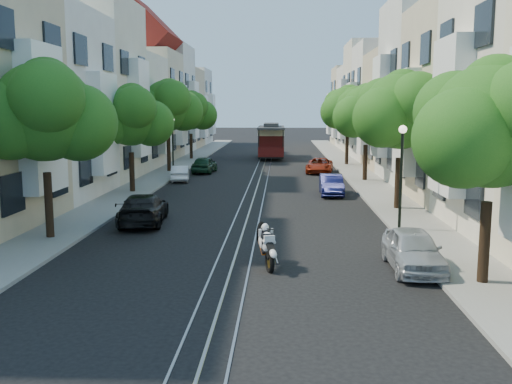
# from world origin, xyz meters

# --- Properties ---
(ground) EXTENTS (200.00, 200.00, 0.00)m
(ground) POSITION_xyz_m (0.00, 28.00, 0.00)
(ground) COLOR black
(ground) RESTS_ON ground
(sidewalk_east) EXTENTS (2.50, 80.00, 0.12)m
(sidewalk_east) POSITION_xyz_m (7.25, 28.00, 0.06)
(sidewalk_east) COLOR gray
(sidewalk_east) RESTS_ON ground
(sidewalk_west) EXTENTS (2.50, 80.00, 0.12)m
(sidewalk_west) POSITION_xyz_m (-7.25, 28.00, 0.06)
(sidewalk_west) COLOR gray
(sidewalk_west) RESTS_ON ground
(rail_left) EXTENTS (0.06, 80.00, 0.02)m
(rail_left) POSITION_xyz_m (-0.55, 28.00, 0.01)
(rail_left) COLOR gray
(rail_left) RESTS_ON ground
(rail_slot) EXTENTS (0.06, 80.00, 0.02)m
(rail_slot) POSITION_xyz_m (0.00, 28.00, 0.01)
(rail_slot) COLOR gray
(rail_slot) RESTS_ON ground
(rail_right) EXTENTS (0.06, 80.00, 0.02)m
(rail_right) POSITION_xyz_m (0.55, 28.00, 0.01)
(rail_right) COLOR gray
(rail_right) RESTS_ON ground
(lane_line) EXTENTS (0.08, 80.00, 0.01)m
(lane_line) POSITION_xyz_m (0.00, 28.00, 0.00)
(lane_line) COLOR tan
(lane_line) RESTS_ON ground
(townhouses_east) EXTENTS (7.75, 72.00, 12.00)m
(townhouses_east) POSITION_xyz_m (11.87, 27.91, 5.18)
(townhouses_east) COLOR beige
(townhouses_east) RESTS_ON ground
(townhouses_west) EXTENTS (7.75, 72.00, 11.76)m
(townhouses_west) POSITION_xyz_m (-11.87, 27.91, 5.08)
(townhouses_west) COLOR silver
(townhouses_west) RESTS_ON ground
(tree_e_a) EXTENTS (4.72, 3.87, 6.27)m
(tree_e_a) POSITION_xyz_m (7.26, -3.02, 4.40)
(tree_e_a) COLOR black
(tree_e_a) RESTS_ON ground
(tree_e_b) EXTENTS (4.93, 4.08, 6.68)m
(tree_e_b) POSITION_xyz_m (7.26, 8.98, 4.73)
(tree_e_b) COLOR black
(tree_e_b) RESTS_ON ground
(tree_e_c) EXTENTS (4.84, 3.99, 6.52)m
(tree_e_c) POSITION_xyz_m (7.26, 19.98, 4.60)
(tree_e_c) COLOR black
(tree_e_c) RESTS_ON ground
(tree_e_d) EXTENTS (5.01, 4.16, 6.85)m
(tree_e_d) POSITION_xyz_m (7.26, 30.98, 4.87)
(tree_e_d) COLOR black
(tree_e_d) RESTS_ON ground
(tree_w_a) EXTENTS (4.93, 4.08, 6.68)m
(tree_w_a) POSITION_xyz_m (-7.14, 1.98, 4.73)
(tree_w_a) COLOR black
(tree_w_a) RESTS_ON ground
(tree_w_b) EXTENTS (4.72, 3.87, 6.27)m
(tree_w_b) POSITION_xyz_m (-7.14, 13.98, 4.40)
(tree_w_b) COLOR black
(tree_w_b) RESTS_ON ground
(tree_w_c) EXTENTS (5.13, 4.28, 7.09)m
(tree_w_c) POSITION_xyz_m (-7.14, 24.98, 5.07)
(tree_w_c) COLOR black
(tree_w_c) RESTS_ON ground
(tree_w_d) EXTENTS (4.84, 3.99, 6.52)m
(tree_w_d) POSITION_xyz_m (-7.14, 35.98, 4.60)
(tree_w_d) COLOR black
(tree_w_d) RESTS_ON ground
(lamp_east) EXTENTS (0.32, 0.32, 4.16)m
(lamp_east) POSITION_xyz_m (6.30, 4.00, 2.85)
(lamp_east) COLOR black
(lamp_east) RESTS_ON ground
(lamp_west) EXTENTS (0.32, 0.32, 4.16)m
(lamp_west) POSITION_xyz_m (-6.30, 22.00, 2.85)
(lamp_west) COLOR black
(lamp_west) RESTS_ON ground
(sportbike_rider) EXTENTS (0.68, 1.88, 1.40)m
(sportbike_rider) POSITION_xyz_m (1.08, -1.43, 0.78)
(sportbike_rider) COLOR black
(sportbike_rider) RESTS_ON ground
(cable_car) EXTENTS (2.67, 8.27, 3.17)m
(cable_car) POSITION_xyz_m (0.50, 38.06, 1.88)
(cable_car) COLOR black
(cable_car) RESTS_ON ground
(parked_car_e_near) EXTENTS (1.52, 3.75, 1.28)m
(parked_car_e_near) POSITION_xyz_m (5.60, -1.48, 0.64)
(parked_car_e_near) COLOR #A4A8B0
(parked_car_e_near) RESTS_ON ground
(parked_car_e_mid) EXTENTS (1.30, 3.61, 1.18)m
(parked_car_e_mid) POSITION_xyz_m (4.40, 13.75, 0.59)
(parked_car_e_mid) COLOR #0C0F3E
(parked_car_e_mid) RESTS_ON ground
(parked_car_e_far) EXTENTS (2.42, 4.34, 1.15)m
(parked_car_e_far) POSITION_xyz_m (4.46, 25.03, 0.57)
(parked_car_e_far) COLOR maroon
(parked_car_e_far) RESTS_ON ground
(parked_car_w_near) EXTENTS (2.25, 4.65, 1.31)m
(parked_car_w_near) POSITION_xyz_m (-4.40, 5.18, 0.65)
(parked_car_w_near) COLOR black
(parked_car_w_near) RESTS_ON ground
(parked_car_w_mid) EXTENTS (1.56, 3.40, 1.08)m
(parked_car_w_mid) POSITION_xyz_m (-5.38, 19.68, 0.54)
(parked_car_w_mid) COLOR white
(parked_car_w_mid) RESTS_ON ground
(parked_car_w_far) EXTENTS (1.77, 3.86, 1.28)m
(parked_car_w_far) POSITION_xyz_m (-4.40, 24.76, 0.64)
(parked_car_w_far) COLOR #163824
(parked_car_w_far) RESTS_ON ground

